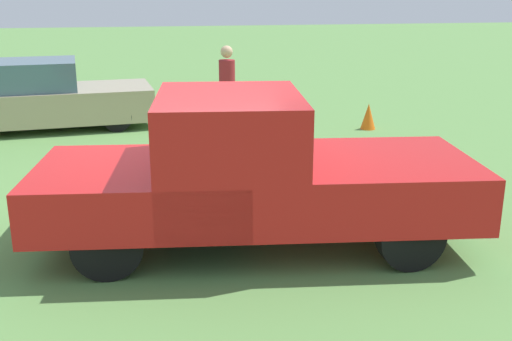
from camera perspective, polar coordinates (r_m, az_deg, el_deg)
name	(u,v)px	position (r m, az deg, el deg)	size (l,w,h in m)	color
ground_plane	(197,218)	(8.15, -5.49, -4.44)	(80.00, 80.00, 0.00)	#5B8C47
pickup_truck	(245,169)	(7.05, -1.06, 0.14)	(5.20, 2.48, 1.79)	black
sedan_near	(36,98)	(13.90, -19.79, 6.39)	(4.85, 2.28, 1.45)	black
person_visitor	(227,85)	(12.29, -2.71, 7.93)	(0.44, 0.44, 1.83)	#7A6B51
traffic_cone	(368,116)	(13.30, 10.43, 4.99)	(0.32, 0.32, 0.55)	orange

